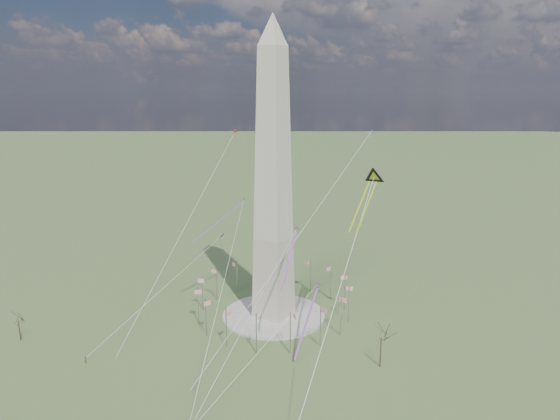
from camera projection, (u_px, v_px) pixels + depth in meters
The scene contains 14 objects.
ground at pixel (274, 316), 175.52m from camera, with size 2000.00×2000.00×0.00m, color #3E552A.
plaza at pixel (274, 315), 175.43m from camera, with size 36.00×36.00×0.80m, color beige.
washington_monument at pixel (273, 182), 164.46m from camera, with size 15.56×15.56×100.00m.
flagpole_ring at pixel (274, 297), 173.84m from camera, with size 54.40×54.40×13.00m.
tree_near at pixel (381, 336), 141.17m from camera, with size 7.65×7.65×13.39m.
tree_far at pixel (18, 319), 156.72m from camera, with size 5.77×5.77×10.09m.
person_west at pixel (86, 360), 145.09m from camera, with size 0.89×0.69×1.83m, color gray.
kite_delta_black at pixel (373, 180), 147.04m from camera, with size 7.29×19.37×15.95m.
kite_diamond_purple at pixel (222, 238), 195.78m from camera, with size 1.70×2.92×9.25m.
kite_streamer_left at pixel (292, 250), 150.63m from camera, with size 7.83×19.67×14.01m.
kite_streamer_mid at pixel (226, 215), 173.24m from camera, with size 9.88×18.43×13.70m.
kite_streamer_right at pixel (311, 309), 155.48m from camera, with size 6.32×23.06×16.02m.
kite_small_red at pixel (235, 133), 216.15m from camera, with size 1.34×2.21×5.12m.
kite_small_white at pixel (371, 133), 191.09m from camera, with size 1.21×1.51×3.94m.
Camera 1 is at (90.75, -134.41, 76.86)m, focal length 32.00 mm.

